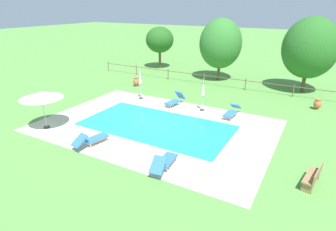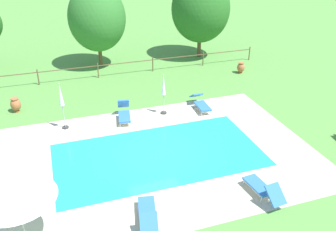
{
  "view_description": "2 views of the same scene",
  "coord_description": "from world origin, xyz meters",
  "px_view_note": "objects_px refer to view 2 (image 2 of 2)",
  "views": [
    {
      "loc": [
        8.38,
        -13.34,
        6.98
      ],
      "look_at": [
        0.58,
        0.5,
        0.6
      ],
      "focal_mm": 29.63,
      "sensor_mm": 36.0,
      "label": 1
    },
    {
      "loc": [
        -3.98,
        -13.15,
        9.19
      ],
      "look_at": [
        0.97,
        1.55,
        1.09
      ],
      "focal_mm": 38.82,
      "sensor_mm": 36.0,
      "label": 2
    }
  ],
  "objects_px": {
    "terracotta_urn_by_tree": "(241,67)",
    "patio_umbrella_closed_row_west": "(61,99)",
    "patio_umbrella_open_foreground": "(15,193)",
    "tree_centre": "(201,9)",
    "sun_lounger_north_end": "(263,188)",
    "terracotta_urn_near_fence": "(16,105)",
    "sun_lounger_north_mid": "(148,214)",
    "tree_far_west": "(97,18)",
    "sun_lounger_north_near_steps": "(124,113)",
    "sun_lounger_north_far": "(201,103)",
    "patio_umbrella_closed_row_mid_west": "(164,88)"
  },
  "relations": [
    {
      "from": "sun_lounger_north_end",
      "to": "terracotta_urn_near_fence",
      "type": "bearing_deg",
      "value": 130.69
    },
    {
      "from": "patio_umbrella_closed_row_mid_west",
      "to": "tree_centre",
      "type": "relative_size",
      "value": 0.38
    },
    {
      "from": "patio_umbrella_closed_row_west",
      "to": "terracotta_urn_by_tree",
      "type": "height_order",
      "value": "patio_umbrella_closed_row_west"
    },
    {
      "from": "sun_lounger_north_mid",
      "to": "sun_lounger_north_far",
      "type": "height_order",
      "value": "sun_lounger_north_mid"
    },
    {
      "from": "sun_lounger_north_near_steps",
      "to": "patio_umbrella_closed_row_west",
      "type": "height_order",
      "value": "patio_umbrella_closed_row_west"
    },
    {
      "from": "tree_far_west",
      "to": "patio_umbrella_open_foreground",
      "type": "bearing_deg",
      "value": -107.4
    },
    {
      "from": "sun_lounger_north_far",
      "to": "patio_umbrella_closed_row_mid_west",
      "type": "bearing_deg",
      "value": 177.14
    },
    {
      "from": "terracotta_urn_by_tree",
      "to": "tree_centre",
      "type": "height_order",
      "value": "tree_centre"
    },
    {
      "from": "patio_umbrella_open_foreground",
      "to": "tree_centre",
      "type": "bearing_deg",
      "value": 51.25
    },
    {
      "from": "sun_lounger_north_far",
      "to": "patio_umbrella_open_foreground",
      "type": "distance_m",
      "value": 11.9
    },
    {
      "from": "terracotta_urn_near_fence",
      "to": "tree_far_west",
      "type": "height_order",
      "value": "tree_far_west"
    },
    {
      "from": "sun_lounger_north_near_steps",
      "to": "terracotta_urn_near_fence",
      "type": "xyz_separation_m",
      "value": [
        -5.49,
        2.82,
        0.05
      ]
    },
    {
      "from": "sun_lounger_north_mid",
      "to": "terracotta_urn_by_tree",
      "type": "bearing_deg",
      "value": 49.57
    },
    {
      "from": "patio_umbrella_open_foreground",
      "to": "terracotta_urn_by_tree",
      "type": "relative_size",
      "value": 3.19
    },
    {
      "from": "sun_lounger_north_end",
      "to": "patio_umbrella_closed_row_west",
      "type": "height_order",
      "value": "patio_umbrella_closed_row_west"
    },
    {
      "from": "patio_umbrella_open_foreground",
      "to": "patio_umbrella_closed_row_mid_west",
      "type": "xyz_separation_m",
      "value": [
        7.09,
        7.4,
        -0.58
      ]
    },
    {
      "from": "patio_umbrella_closed_row_mid_west",
      "to": "terracotta_urn_near_fence",
      "type": "relative_size",
      "value": 2.81
    },
    {
      "from": "sun_lounger_north_mid",
      "to": "tree_far_west",
      "type": "relative_size",
      "value": 0.36
    },
    {
      "from": "patio_umbrella_closed_row_mid_west",
      "to": "sun_lounger_north_near_steps",
      "type": "bearing_deg",
      "value": 179.95
    },
    {
      "from": "terracotta_urn_by_tree",
      "to": "sun_lounger_north_end",
      "type": "bearing_deg",
      "value": -115.12
    },
    {
      "from": "sun_lounger_north_end",
      "to": "patio_umbrella_closed_row_west",
      "type": "distance_m",
      "value": 10.4
    },
    {
      "from": "patio_umbrella_open_foreground",
      "to": "patio_umbrella_closed_row_mid_west",
      "type": "relative_size",
      "value": 1.06
    },
    {
      "from": "sun_lounger_north_far",
      "to": "tree_centre",
      "type": "distance_m",
      "value": 9.92
    },
    {
      "from": "sun_lounger_north_mid",
      "to": "sun_lounger_north_end",
      "type": "relative_size",
      "value": 1.04
    },
    {
      "from": "terracotta_urn_by_tree",
      "to": "tree_far_west",
      "type": "bearing_deg",
      "value": 152.94
    },
    {
      "from": "sun_lounger_north_near_steps",
      "to": "sun_lounger_north_far",
      "type": "bearing_deg",
      "value": -1.44
    },
    {
      "from": "sun_lounger_north_end",
      "to": "patio_umbrella_closed_row_mid_west",
      "type": "bearing_deg",
      "value": 100.38
    },
    {
      "from": "sun_lounger_north_mid",
      "to": "patio_umbrella_open_foreground",
      "type": "relative_size",
      "value": 0.85
    },
    {
      "from": "terracotta_urn_by_tree",
      "to": "patio_umbrella_closed_row_west",
      "type": "bearing_deg",
      "value": -161.4
    },
    {
      "from": "sun_lounger_north_end",
      "to": "patio_umbrella_open_foreground",
      "type": "bearing_deg",
      "value": 177.34
    },
    {
      "from": "sun_lounger_north_mid",
      "to": "sun_lounger_north_near_steps",
      "type": "bearing_deg",
      "value": 83.48
    },
    {
      "from": "patio_umbrella_closed_row_mid_west",
      "to": "tree_centre",
      "type": "xyz_separation_m",
      "value": [
        5.71,
        8.55,
        2.18
      ]
    },
    {
      "from": "sun_lounger_north_mid",
      "to": "terracotta_urn_by_tree",
      "type": "xyz_separation_m",
      "value": [
        10.14,
        11.9,
        0.05
      ]
    },
    {
      "from": "sun_lounger_north_far",
      "to": "patio_umbrella_closed_row_west",
      "type": "height_order",
      "value": "patio_umbrella_closed_row_west"
    },
    {
      "from": "sun_lounger_north_end",
      "to": "terracotta_urn_by_tree",
      "type": "height_order",
      "value": "sun_lounger_north_end"
    },
    {
      "from": "sun_lounger_north_near_steps",
      "to": "tree_far_west",
      "type": "xyz_separation_m",
      "value": [
        0.2,
        8.83,
        3.12
      ]
    },
    {
      "from": "sun_lounger_north_far",
      "to": "patio_umbrella_open_foreground",
      "type": "xyz_separation_m",
      "value": [
        -9.25,
        -7.29,
        1.71
      ]
    },
    {
      "from": "sun_lounger_north_far",
      "to": "terracotta_urn_near_fence",
      "type": "distance_m",
      "value": 10.29
    },
    {
      "from": "sun_lounger_north_end",
      "to": "tree_far_west",
      "type": "distance_m",
      "value": 17.26
    },
    {
      "from": "sun_lounger_north_end",
      "to": "terracotta_urn_near_fence",
      "type": "distance_m",
      "value": 14.0
    },
    {
      "from": "patio_umbrella_open_foreground",
      "to": "tree_centre",
      "type": "xyz_separation_m",
      "value": [
        12.8,
        15.95,
        1.6
      ]
    },
    {
      "from": "sun_lounger_north_far",
      "to": "terracotta_urn_near_fence",
      "type": "relative_size",
      "value": 2.48
    },
    {
      "from": "sun_lounger_north_mid",
      "to": "patio_umbrella_closed_row_west",
      "type": "distance_m",
      "value": 8.15
    },
    {
      "from": "tree_far_west",
      "to": "sun_lounger_north_near_steps",
      "type": "bearing_deg",
      "value": -91.32
    },
    {
      "from": "sun_lounger_north_end",
      "to": "terracotta_urn_by_tree",
      "type": "bearing_deg",
      "value": 64.88
    },
    {
      "from": "patio_umbrella_closed_row_mid_west",
      "to": "terracotta_urn_by_tree",
      "type": "distance_m",
      "value": 8.28
    },
    {
      "from": "patio_umbrella_open_foreground",
      "to": "sun_lounger_north_mid",
      "type": "bearing_deg",
      "value": -4.35
    },
    {
      "from": "patio_umbrella_closed_row_mid_west",
      "to": "terracotta_urn_near_fence",
      "type": "xyz_separation_m",
      "value": [
        -7.7,
        2.82,
        -1.06
      ]
    },
    {
      "from": "terracotta_urn_by_tree",
      "to": "tree_far_west",
      "type": "relative_size",
      "value": 0.13
    },
    {
      "from": "tree_centre",
      "to": "patio_umbrella_open_foreground",
      "type": "bearing_deg",
      "value": -128.75
    }
  ]
}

